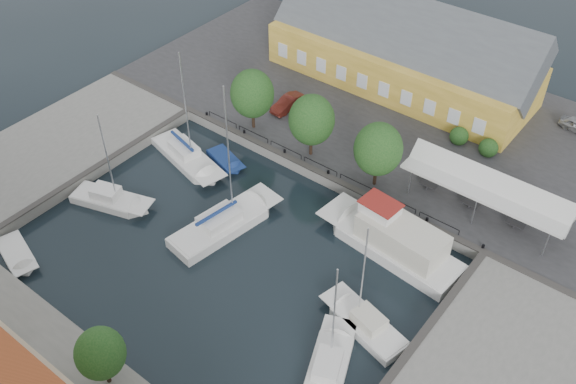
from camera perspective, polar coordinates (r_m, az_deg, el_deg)
The scene contains 16 objects.
ground at distance 52.90m, azimuth -4.02°, elevation -4.60°, with size 140.00×140.00×0.00m, color black.
north_quay at distance 67.20m, azimuth 9.03°, elevation 6.91°, with size 56.00×26.00×1.00m, color #2D2D30.
west_quay at distance 65.31m, azimuth -19.97°, elevation 3.54°, with size 12.00×24.00×1.00m, color slate.
quay_edge_fittings at distance 54.71m, azimuth -0.79°, elevation -1.03°, with size 56.00×24.72×0.40m.
warehouse at distance 70.27m, azimuth 9.83°, elevation 12.22°, with size 28.56×14.00×9.55m.
tent_canopy at distance 54.74m, azimuth 17.28°, elevation 0.39°, with size 14.00×4.00×2.83m.
quay_trees at distance 57.81m, azimuth 2.11°, elevation 6.43°, with size 18.20×4.20×6.30m.
car_red at distance 65.82m, azimuth -0.00°, elevation 7.90°, with size 1.44×4.12×1.36m, color #5C1C15.
center_sailboat at distance 54.05m, azimuth -5.73°, elevation -2.95°, with size 4.63×10.72×14.08m.
trawler at distance 52.16m, azimuth 9.40°, elevation -4.42°, with size 13.02×4.95×5.00m.
east_boat_b at distance 47.42m, azimuth 6.85°, elevation -11.67°, with size 7.52×4.03×10.06m.
east_boat_c at distance 45.07m, azimuth 3.59°, elevation -15.45°, with size 5.16×8.05×10.08m.
west_boat_a at distance 61.51m, azimuth -8.95°, elevation 2.99°, with size 9.82×4.88×12.50m.
west_boat_c at distance 58.24m, azimuth -15.49°, elevation -0.79°, with size 7.69×4.46×10.16m.
launch_sw at distance 56.11m, azimuth -22.93°, elevation -5.24°, with size 5.52×3.31×0.98m.
launch_nw at distance 61.01m, azimuth -5.56°, elevation 2.76°, with size 4.79×3.04×0.88m.
Camera 1 is at (25.53, -26.66, 37.89)m, focal length 40.00 mm.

